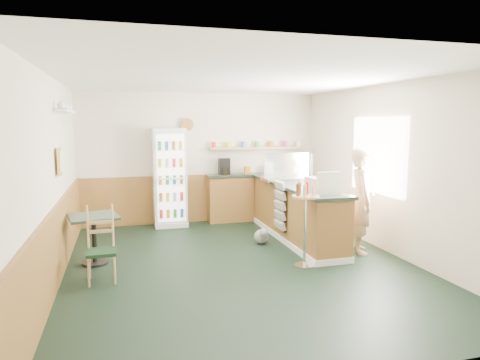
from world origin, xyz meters
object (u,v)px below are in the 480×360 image
object	(u,v)px
drinks_fridge	(170,178)
display_case	(286,167)
cafe_table	(94,230)
cafe_chair	(101,241)
shopkeeper	(361,201)
condiment_stand	(305,213)
cash_register	(322,185)

from	to	relation	value
drinks_fridge	display_case	world-z (taller)	drinks_fridge
drinks_fridge	display_case	size ratio (longest dim) A/B	2.23
cafe_table	cafe_chair	size ratio (longest dim) A/B	0.78
display_case	cafe_chair	size ratio (longest dim) A/B	0.89
display_case	cafe_table	distance (m)	3.61
shopkeeper	condiment_stand	bearing A→B (deg)	128.44
display_case	cafe_table	world-z (taller)	display_case
drinks_fridge	condiment_stand	size ratio (longest dim) A/B	1.62
cash_register	shopkeeper	distance (m)	0.75
cafe_chair	display_case	bearing A→B (deg)	24.64
condiment_stand	drinks_fridge	bearing A→B (deg)	117.63
cash_register	cafe_chair	bearing A→B (deg)	-179.30
cash_register	condiment_stand	bearing A→B (deg)	-141.32
condiment_stand	cafe_table	world-z (taller)	condiment_stand
drinks_fridge	shopkeeper	distance (m)	3.83
display_case	cash_register	distance (m)	1.50
shopkeeper	cafe_chair	distance (m)	3.99
drinks_fridge	condiment_stand	distance (m)	3.46
display_case	shopkeeper	distance (m)	1.69
condiment_stand	cafe_chair	size ratio (longest dim) A/B	1.22
shopkeeper	cafe_chair	world-z (taller)	shopkeeper
cafe_chair	drinks_fridge	bearing A→B (deg)	64.57
cafe_table	cafe_chair	distance (m)	0.70
condiment_stand	cafe_chair	xyz separation A→B (m)	(-2.83, 0.24, -0.27)
cafe_chair	cafe_table	bearing A→B (deg)	98.61
drinks_fridge	cash_register	size ratio (longest dim) A/B	4.61
display_case	condiment_stand	bearing A→B (deg)	-103.38
shopkeeper	cash_register	bearing A→B (deg)	110.72
shopkeeper	condiment_stand	xyz separation A→B (m)	(-1.15, -0.40, -0.06)
cash_register	drinks_fridge	bearing A→B (deg)	125.61
drinks_fridge	cafe_chair	distance (m)	3.11
cash_register	display_case	bearing A→B (deg)	88.21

